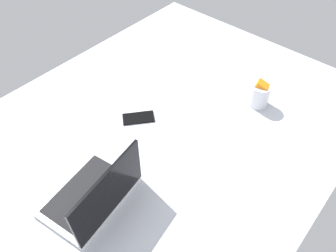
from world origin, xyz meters
TOP-DOWN VIEW (x-y plane):
  - bed_mattress at (0.00, 0.00)cm, footprint 180.00×140.00cm
  - laptop at (44.19, 6.99)cm, footprint 36.11×27.74cm
  - snack_cup at (-39.18, 24.29)cm, footprint 9.00×9.00cm
  - cell_phone at (4.37, -10.88)cm, footprint 15.12×14.16cm

SIDE VIEW (x-z plane):
  - bed_mattress at x=0.00cm, z-range 0.00..18.00cm
  - cell_phone at x=4.37cm, z-range 18.00..18.80cm
  - laptop at x=44.19cm, z-range 10.91..33.91cm
  - snack_cup at x=-39.18cm, z-range 17.10..30.67cm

